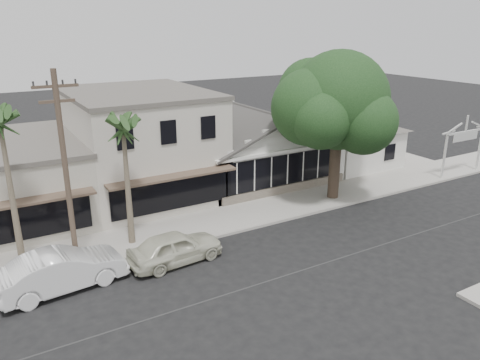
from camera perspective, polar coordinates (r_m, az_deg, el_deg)
ground at (r=21.98m, az=7.99°, el=-10.73°), size 140.00×140.00×0.00m
sidewalk_north at (r=24.42m, az=-17.62°, el=-8.13°), size 90.00×3.50×0.15m
corner_shop at (r=33.26m, az=1.73°, el=4.53°), size 10.40×8.60×5.10m
side_cottage at (r=37.72m, az=13.16°, el=3.99°), size 6.00×6.00×3.00m
arch_sign at (r=37.38m, az=25.77°, el=5.11°), size 4.12×0.12×3.95m
row_building_near at (r=30.70m, az=-12.10°, el=4.14°), size 8.00×10.00×6.50m
utility_pole at (r=21.13m, az=-20.49°, el=1.15°), size 1.80×0.24×9.00m
car_0 at (r=22.22m, az=-7.89°, el=-8.15°), size 4.63×2.17×1.53m
car_1 at (r=21.29m, az=-20.88°, el=-10.25°), size 5.41×2.37×1.73m
shade_tree at (r=29.14m, az=11.48°, el=9.19°), size 8.38×7.57×9.30m
palm_east at (r=22.65m, az=-14.09°, el=6.20°), size 2.61×2.61×7.08m
palm_mid at (r=21.81m, az=-27.23°, el=6.09°), size 2.65×2.65×7.82m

